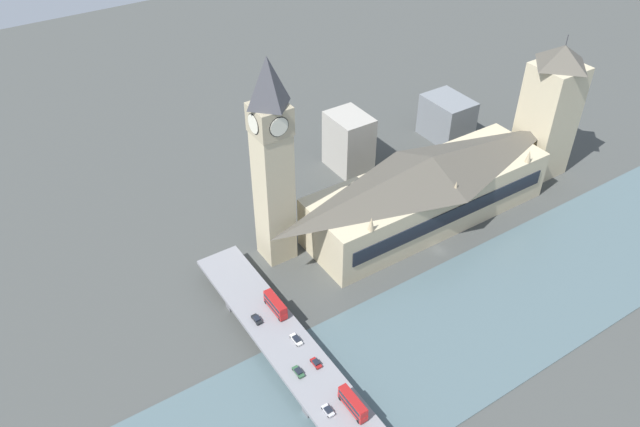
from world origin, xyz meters
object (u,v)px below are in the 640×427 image
Objects in this scene: parliament_hall at (428,189)px; car_northbound_mid at (257,319)px; double_decker_bus_mid at (275,304)px; car_southbound_lead at (316,363)px; road_bridge at (324,393)px; car_southbound_extra at (296,339)px; victoria_tower at (549,111)px; car_southbound_mid at (298,372)px; car_northbound_tail at (328,410)px; clock_tower at (272,159)px; double_decker_bus_rear at (353,403)px.

parliament_hall reaches higher than car_northbound_mid.
car_southbound_lead is (-23.70, 0.78, -2.01)m from double_decker_bus_mid.
car_southbound_extra is at bearing -8.29° from road_bridge.
car_southbound_extra is at bearing 102.26° from victoria_tower.
car_northbound_mid is (-16.05, 79.82, -6.65)m from parliament_hall.
road_bridge is at bearing -162.19° from car_southbound_mid.
double_decker_bus_mid is at bearing -15.32° from car_southbound_mid.
car_southbound_mid reaches higher than road_bridge.
car_northbound_tail is at bearing 158.60° from car_southbound_lead.
car_southbound_lead is at bearing 178.12° from double_decker_bus_mid.
car_northbound_tail is (-38.14, 6.44, -2.02)m from double_decker_bus_mid.
clock_tower is at bearing -18.47° from car_southbound_lead.
clock_tower is at bearing -18.58° from road_bridge.
road_bridge is 12.83× the size of double_decker_bus_mid.
car_southbound_extra is at bearing 0.69° from double_decker_bus_rear.
parliament_hall is at bearing 90.05° from victoria_tower.
clock_tower is 77.71m from double_decker_bus_rear.
double_decker_bus_mid is at bearing -9.58° from car_northbound_tail.
car_southbound_lead is at bearing -165.42° from car_northbound_mid.
car_northbound_mid reaches higher than car_northbound_tail.
clock_tower is 72.47m from road_bridge.
car_northbound_tail is at bearing -179.45° from car_northbound_mid.
car_southbound_lead is (-52.08, 17.39, -32.50)m from clock_tower.
double_decker_bus_mid is at bearing -6.60° from road_bridge.
car_northbound_mid is 14.24m from car_southbound_extra.
parliament_hall is 23.11× the size of car_northbound_mid.
parliament_hall is 88.82m from car_southbound_mid.
victoria_tower is at bearing -89.95° from parliament_hall.
car_southbound_lead is at bearing -178.68° from car_southbound_extra.
road_bridge is 31.51× the size of car_southbound_mid.
car_southbound_mid is (8.54, 2.74, 1.85)m from road_bridge.
road_bridge is at bearing 161.42° from clock_tower.
car_northbound_mid is (31.57, 3.09, 1.89)m from road_bridge.
car_southbound_extra is (-13.01, -5.79, -0.03)m from car_northbound_mid.
parliament_hall is at bearing -52.55° from double_decker_bus_rear.
victoria_tower is 135.08m from double_decker_bus_mid.
double_decker_bus_mid is (-28.39, 16.61, -30.49)m from clock_tower.
car_southbound_lead is 5.68m from car_southbound_mid.
victoria_tower is 150.73m from car_northbound_tail.
victoria_tower reaches higher than car_northbound_mid.
parliament_hall is at bearing -63.82° from car_southbound_mid.
clock_tower is at bearing 77.14° from parliament_hall.
car_southbound_lead reaches higher than road_bridge.
double_decker_bus_mid is at bearing -1.88° from car_southbound_lead.
car_northbound_tail is at bearing 155.74° from road_bridge.
double_decker_bus_mid is 24.52m from car_southbound_mid.
car_southbound_mid reaches higher than car_northbound_tail.
road_bridge is at bearing 173.40° from double_decker_bus_mid.
clock_tower reaches higher than double_decker_bus_rear.
parliament_hall is 0.72× the size of road_bridge.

